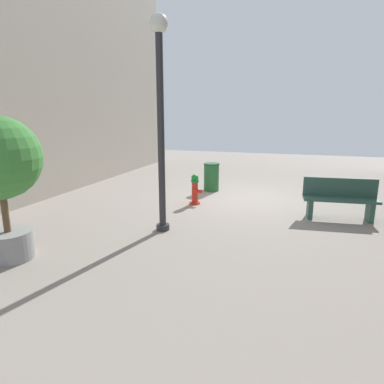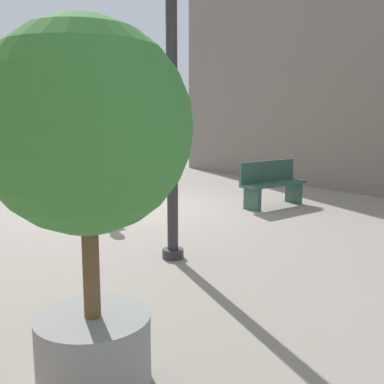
{
  "view_description": "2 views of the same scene",
  "coord_description": "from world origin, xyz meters",
  "px_view_note": "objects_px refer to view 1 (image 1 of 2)",
  "views": [
    {
      "loc": [
        -1.52,
        9.53,
        2.42
      ],
      "look_at": [
        0.8,
        2.34,
        0.64
      ],
      "focal_mm": 31.25,
      "sensor_mm": 36.0,
      "label": 1
    },
    {
      "loc": [
        4.05,
        8.14,
        1.76
      ],
      "look_at": [
        0.38,
        2.58,
        0.71
      ],
      "focal_mm": 41.81,
      "sensor_mm": 36.0,
      "label": 2
    }
  ],
  "objects_px": {
    "fire_hydrant": "(195,189)",
    "street_lamp": "(160,104)",
    "bench_near": "(340,198)",
    "trash_bin": "(211,177)"
  },
  "relations": [
    {
      "from": "fire_hydrant",
      "to": "street_lamp",
      "type": "distance_m",
      "value": 3.12
    },
    {
      "from": "bench_near",
      "to": "street_lamp",
      "type": "relative_size",
      "value": 0.4
    },
    {
      "from": "street_lamp",
      "to": "trash_bin",
      "type": "distance_m",
      "value": 4.48
    },
    {
      "from": "fire_hydrant",
      "to": "bench_near",
      "type": "relative_size",
      "value": 0.49
    },
    {
      "from": "fire_hydrant",
      "to": "bench_near",
      "type": "bearing_deg",
      "value": 176.59
    },
    {
      "from": "bench_near",
      "to": "street_lamp",
      "type": "distance_m",
      "value": 4.66
    },
    {
      "from": "trash_bin",
      "to": "street_lamp",
      "type": "bearing_deg",
      "value": 89.42
    },
    {
      "from": "trash_bin",
      "to": "bench_near",
      "type": "bearing_deg",
      "value": 151.89
    },
    {
      "from": "fire_hydrant",
      "to": "trash_bin",
      "type": "relative_size",
      "value": 0.93
    },
    {
      "from": "bench_near",
      "to": "trash_bin",
      "type": "xyz_separation_m",
      "value": [
        3.6,
        -1.92,
        -0.05
      ]
    }
  ]
}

